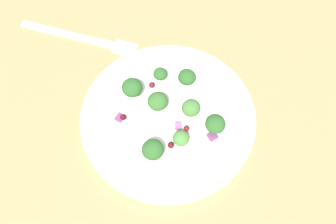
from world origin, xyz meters
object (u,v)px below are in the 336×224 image
Objects in this scene: broccoli_floret_2 at (160,74)px; fork at (86,38)px; plate at (168,118)px; broccoli_floret_0 at (215,124)px; broccoli_floret_1 at (132,88)px.

broccoli_floret_2 is 0.11× the size of fork.
plate is 12.09× the size of broccoli_floret_2.
broccoli_floret_0 is at bearing 149.37° from broccoli_floret_2.
broccoli_floret_0 is at bearing 170.82° from broccoli_floret_1.
broccoli_floret_0 is 0.95× the size of broccoli_floret_1.
broccoli_floret_1 is 0.15× the size of fork.
broccoli_floret_0 is 1.38× the size of broccoli_floret_2.
broccoli_floret_1 is at bearing -9.18° from broccoli_floret_0.
plate is 6.27cm from broccoli_floret_2.
broccoli_floret_1 is 13.41cm from fork.
broccoli_floret_2 is at bearing -63.41° from plate.
broccoli_floret_2 is at bearing 161.02° from fork.
fork is at bearing -24.01° from broccoli_floret_0.
broccoli_floret_2 reaches higher than plate.
broccoli_floret_1 reaches higher than broccoli_floret_2.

